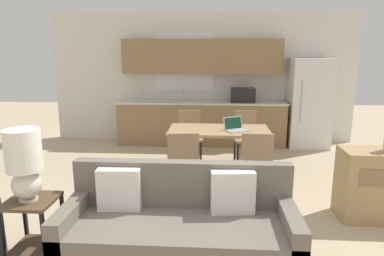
{
  "coord_description": "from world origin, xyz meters",
  "views": [
    {
      "loc": [
        0.26,
        -2.71,
        1.89
      ],
      "look_at": [
        -0.01,
        1.5,
        0.95
      ],
      "focal_mm": 32.0,
      "sensor_mm": 36.0,
      "label": 1
    }
  ],
  "objects_px": {
    "couch": "(179,226)",
    "dining_chair_near_left": "(183,161)",
    "table_lamp": "(24,162)",
    "refrigerator": "(309,103)",
    "dining_chair_far_left": "(190,134)",
    "dining_table": "(219,133)",
    "dining_chair_far_right": "(246,135)",
    "side_table": "(33,220)",
    "laptop": "(235,127)",
    "dining_chair_near_right": "(256,161)"
  },
  "relations": [
    {
      "from": "refrigerator",
      "to": "dining_chair_near_right",
      "type": "bearing_deg",
      "value": -117.02
    },
    {
      "from": "refrigerator",
      "to": "table_lamp",
      "type": "height_order",
      "value": "refrigerator"
    },
    {
      "from": "side_table",
      "to": "laptop",
      "type": "xyz_separation_m",
      "value": [
        1.95,
        2.22,
        0.4
      ]
    },
    {
      "from": "dining_table",
      "to": "dining_chair_near_right",
      "type": "distance_m",
      "value": 0.9
    },
    {
      "from": "laptop",
      "to": "side_table",
      "type": "bearing_deg",
      "value": -162.63
    },
    {
      "from": "dining_chair_near_right",
      "to": "table_lamp",
      "type": "bearing_deg",
      "value": 37.77
    },
    {
      "from": "couch",
      "to": "dining_chair_near_right",
      "type": "relative_size",
      "value": 2.32
    },
    {
      "from": "table_lamp",
      "to": "side_table",
      "type": "bearing_deg",
      "value": 36.82
    },
    {
      "from": "couch",
      "to": "dining_chair_near_left",
      "type": "height_order",
      "value": "dining_chair_near_left"
    },
    {
      "from": "dining_chair_far_right",
      "to": "dining_chair_near_right",
      "type": "xyz_separation_m",
      "value": [
        0.0,
        -1.48,
        0.0
      ]
    },
    {
      "from": "dining_chair_far_left",
      "to": "dining_chair_near_right",
      "type": "bearing_deg",
      "value": -64.98
    },
    {
      "from": "side_table",
      "to": "dining_chair_near_right",
      "type": "bearing_deg",
      "value": 35.41
    },
    {
      "from": "side_table",
      "to": "dining_chair_near_left",
      "type": "bearing_deg",
      "value": 50.84
    },
    {
      "from": "dining_chair_far_right",
      "to": "couch",
      "type": "bearing_deg",
      "value": -111.75
    },
    {
      "from": "laptop",
      "to": "dining_chair_far_left",
      "type": "bearing_deg",
      "value": 101.08
    },
    {
      "from": "refrigerator",
      "to": "laptop",
      "type": "xyz_separation_m",
      "value": [
        -1.58,
        -1.97,
        -0.09
      ]
    },
    {
      "from": "refrigerator",
      "to": "dining_chair_far_left",
      "type": "bearing_deg",
      "value": -153.39
    },
    {
      "from": "dining_chair_far_left",
      "to": "dining_chair_far_right",
      "type": "bearing_deg",
      "value": -7.79
    },
    {
      "from": "couch",
      "to": "table_lamp",
      "type": "relative_size",
      "value": 3.19
    },
    {
      "from": "dining_chair_near_right",
      "to": "dining_chair_far_left",
      "type": "distance_m",
      "value": 1.77
    },
    {
      "from": "refrigerator",
      "to": "dining_chair_far_left",
      "type": "distance_m",
      "value": 2.62
    },
    {
      "from": "dining_table",
      "to": "laptop",
      "type": "relative_size",
      "value": 3.73
    },
    {
      "from": "dining_chair_far_right",
      "to": "dining_chair_far_left",
      "type": "bearing_deg",
      "value": 175.05
    },
    {
      "from": "table_lamp",
      "to": "laptop",
      "type": "distance_m",
      "value": 2.98
    },
    {
      "from": "table_lamp",
      "to": "laptop",
      "type": "xyz_separation_m",
      "value": [
        1.97,
        2.24,
        -0.15
      ]
    },
    {
      "from": "dining_table",
      "to": "dining_chair_near_left",
      "type": "height_order",
      "value": "dining_chair_near_left"
    },
    {
      "from": "dining_chair_near_left",
      "to": "refrigerator",
      "type": "bearing_deg",
      "value": -136.92
    },
    {
      "from": "dining_table",
      "to": "laptop",
      "type": "height_order",
      "value": "laptop"
    },
    {
      "from": "refrigerator",
      "to": "side_table",
      "type": "distance_m",
      "value": 5.5
    },
    {
      "from": "couch",
      "to": "laptop",
      "type": "height_order",
      "value": "laptop"
    },
    {
      "from": "dining_chair_near_left",
      "to": "dining_chair_far_right",
      "type": "relative_size",
      "value": 1.0
    },
    {
      "from": "dining_chair_far_right",
      "to": "dining_chair_far_left",
      "type": "relative_size",
      "value": 1.0
    },
    {
      "from": "table_lamp",
      "to": "laptop",
      "type": "height_order",
      "value": "table_lamp"
    },
    {
      "from": "table_lamp",
      "to": "dining_chair_far_left",
      "type": "relative_size",
      "value": 0.73
    },
    {
      "from": "dining_chair_near_right",
      "to": "laptop",
      "type": "bearing_deg",
      "value": -67.86
    },
    {
      "from": "dining_table",
      "to": "dining_chair_near_left",
      "type": "bearing_deg",
      "value": -121.39
    },
    {
      "from": "dining_chair_far_right",
      "to": "refrigerator",
      "type": "bearing_deg",
      "value": 34.77
    },
    {
      "from": "dining_chair_far_right",
      "to": "dining_chair_far_left",
      "type": "height_order",
      "value": "same"
    },
    {
      "from": "dining_chair_near_left",
      "to": "side_table",
      "type": "bearing_deg",
      "value": 44.61
    },
    {
      "from": "dining_table",
      "to": "table_lamp",
      "type": "xyz_separation_m",
      "value": [
        -1.73,
        -2.31,
        0.27
      ]
    },
    {
      "from": "dining_chair_far_right",
      "to": "table_lamp",
      "type": "bearing_deg",
      "value": -131.49
    },
    {
      "from": "couch",
      "to": "dining_chair_far_left",
      "type": "height_order",
      "value": "dining_chair_far_left"
    },
    {
      "from": "table_lamp",
      "to": "dining_chair_near_left",
      "type": "xyz_separation_m",
      "value": [
        1.25,
        1.53,
        -0.46
      ]
    },
    {
      "from": "refrigerator",
      "to": "dining_chair_far_left",
      "type": "height_order",
      "value": "refrigerator"
    },
    {
      "from": "couch",
      "to": "dining_chair_far_left",
      "type": "distance_m",
      "value": 2.96
    },
    {
      "from": "side_table",
      "to": "table_lamp",
      "type": "xyz_separation_m",
      "value": [
        -0.01,
        -0.01,
        0.56
      ]
    },
    {
      "from": "table_lamp",
      "to": "dining_chair_near_left",
      "type": "relative_size",
      "value": 0.73
    },
    {
      "from": "dining_table",
      "to": "dining_chair_far_left",
      "type": "relative_size",
      "value": 1.7
    },
    {
      "from": "side_table",
      "to": "dining_chair_far_left",
      "type": "bearing_deg",
      "value": 68.13
    },
    {
      "from": "table_lamp",
      "to": "dining_chair_near_left",
      "type": "bearing_deg",
      "value": 50.71
    }
  ]
}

